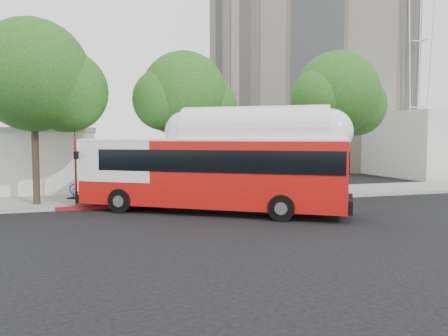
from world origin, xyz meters
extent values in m
plane|color=black|center=(0.00, 0.00, 0.00)|extent=(120.00, 120.00, 0.00)
cube|color=gray|center=(0.00, 6.50, 0.07)|extent=(60.00, 5.00, 0.15)
cube|color=gray|center=(0.00, 3.90, 0.07)|extent=(60.00, 0.30, 0.15)
cube|color=maroon|center=(-3.00, 3.90, 0.08)|extent=(10.00, 0.32, 0.16)
cylinder|color=#2D2116|center=(-9.00, 5.50, 3.04)|extent=(0.36, 0.36, 6.08)
sphere|color=#174E16|center=(-9.00, 5.50, 6.84)|extent=(5.80, 5.80, 5.80)
sphere|color=#174E16|center=(-7.41, 5.70, 6.08)|extent=(4.35, 4.35, 4.35)
cylinder|color=#2D2116|center=(-1.00, 6.00, 2.72)|extent=(0.36, 0.36, 5.44)
sphere|color=#174E16|center=(-1.00, 6.00, 6.12)|extent=(5.00, 5.00, 5.00)
sphere|color=#174E16|center=(0.38, 6.20, 5.44)|extent=(3.75, 3.75, 3.75)
cylinder|color=#2D2116|center=(9.00, 5.80, 2.88)|extent=(0.36, 0.36, 5.76)
sphere|color=#174E16|center=(9.00, 5.80, 6.48)|extent=(5.40, 5.40, 5.40)
sphere|color=#174E16|center=(10.48, 6.00, 5.76)|extent=(4.05, 4.05, 4.05)
cube|color=tan|center=(18.00, 28.00, 17.50)|extent=(18.00, 18.00, 35.00)
cube|color=#BB110D|center=(-0.73, 1.13, 1.92)|extent=(12.26, 9.34, 3.10)
cube|color=black|center=(-0.29, 0.84, 2.57)|extent=(11.23, 8.69, 1.02)
cube|color=white|center=(-0.73, 1.13, 3.52)|extent=(12.22, 9.27, 0.11)
cube|color=white|center=(1.06, -0.04, 3.80)|extent=(6.90, 5.53, 0.59)
cube|color=black|center=(-6.60, 4.96, 0.53)|extent=(1.77, 2.08, 0.06)
imported|color=navy|center=(-6.60, 4.96, 1.05)|extent=(1.54, 1.89, 0.96)
cylinder|color=#A71B11|center=(-7.01, 4.70, 1.89)|extent=(0.11, 0.11, 3.79)
cube|color=black|center=(-7.01, 4.70, 3.88)|extent=(0.05, 0.38, 0.24)
camera|label=1|loc=(-6.29, -19.09, 3.63)|focal=35.00mm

